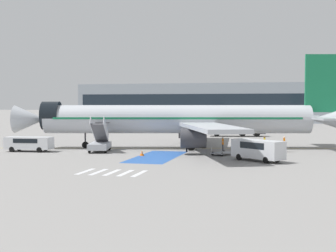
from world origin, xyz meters
name	(u,v)px	position (x,y,z in m)	size (l,w,h in m)	color
ground_plane	(184,148)	(0.00, 0.00, 0.00)	(600.00, 600.00, 0.00)	gray
apron_leadline_yellow	(177,148)	(-0.82, -0.34, 0.00)	(0.20, 77.77, 0.01)	gold
apron_stand_patch_blue	(157,157)	(-0.82, -10.22, 0.00)	(4.37, 11.99, 0.01)	#2856A8
apron_walkway_bar_0	(85,171)	(-3.82, -22.15, 0.00)	(0.44, 3.60, 0.01)	silver
apron_walkway_bar_1	(99,172)	(-2.62, -22.15, 0.00)	(0.44, 3.60, 0.01)	silver
apron_walkway_bar_2	(112,172)	(-1.42, -22.15, 0.00)	(0.44, 3.60, 0.01)	silver
apron_walkway_bar_3	(126,173)	(-0.22, -22.15, 0.00)	(0.44, 3.60, 0.01)	silver
apron_walkway_bar_4	(139,173)	(0.98, -22.15, 0.00)	(0.44, 3.60, 0.01)	silver
airliner	(183,119)	(-0.07, -0.16, 3.70)	(42.77, 35.25, 11.98)	#B7BCC4
boarding_stairs_forward	(100,143)	(-8.83, -6.75, 1.02)	(3.27, 5.54, 4.27)	#ADB2BA
fuel_tanker	(237,126)	(4.52, 23.19, 1.72)	(10.02, 4.07, 3.41)	#38383D
service_van_0	(29,143)	(-17.09, -8.66, 1.08)	(5.69, 2.52, 1.75)	silver
service_van_1	(258,148)	(9.95, -11.43, 1.27)	(5.56, 4.83, 2.11)	silver
baggage_cart	(223,153)	(5.90, -6.91, 0.26)	(2.58, 3.00, 0.87)	gray
ground_crew_0	(223,143)	(5.35, -2.85, 0.99)	(0.28, 0.45, 1.72)	#2D2D33
ground_crew_1	(264,143)	(10.21, -1.84, 1.07)	(0.24, 0.43, 1.85)	#2D2D33
ground_crew_2	(187,144)	(1.28, -4.53, 0.95)	(0.29, 0.46, 1.65)	black
ground_crew_3	(284,143)	(12.50, -1.84, 1.09)	(0.25, 0.44, 1.87)	black
traffic_cone_0	(142,153)	(-2.69, -9.62, 0.28)	(0.51, 0.51, 0.57)	orange
terminal_building	(209,103)	(-10.09, 84.63, 5.87)	(82.34, 12.10, 11.73)	#89939E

